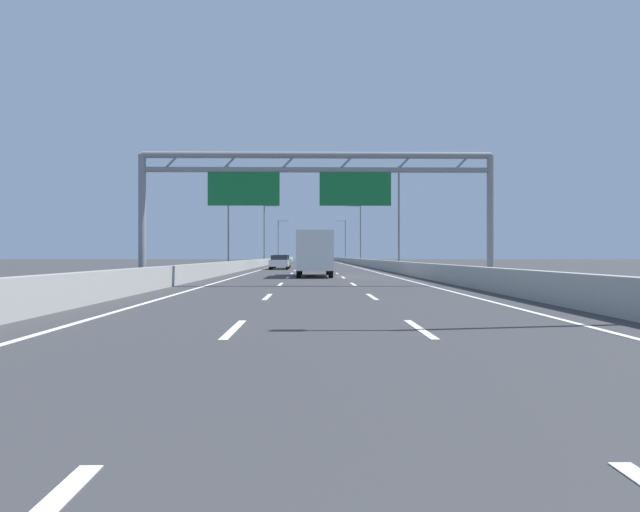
# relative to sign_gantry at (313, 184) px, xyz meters

# --- Properties ---
(ground_plane) EXTENTS (260.00, 260.00, 0.00)m
(ground_plane) POSITION_rel_sign_gantry_xyz_m (0.19, 70.68, -4.84)
(ground_plane) COLOR #38383A
(lane_dash_left_1) EXTENTS (0.16, 3.00, 0.01)m
(lane_dash_left_1) POSITION_rel_sign_gantry_xyz_m (-1.61, -16.82, -4.83)
(lane_dash_left_1) COLOR white
(lane_dash_left_1) RESTS_ON ground_plane
(lane_dash_left_2) EXTENTS (0.16, 3.00, 0.01)m
(lane_dash_left_2) POSITION_rel_sign_gantry_xyz_m (-1.61, -7.82, -4.83)
(lane_dash_left_2) COLOR white
(lane_dash_left_2) RESTS_ON ground_plane
(lane_dash_left_3) EXTENTS (0.16, 3.00, 0.01)m
(lane_dash_left_3) POSITION_rel_sign_gantry_xyz_m (-1.61, 1.18, -4.83)
(lane_dash_left_3) COLOR white
(lane_dash_left_3) RESTS_ON ground_plane
(lane_dash_left_4) EXTENTS (0.16, 3.00, 0.01)m
(lane_dash_left_4) POSITION_rel_sign_gantry_xyz_m (-1.61, 10.18, -4.83)
(lane_dash_left_4) COLOR white
(lane_dash_left_4) RESTS_ON ground_plane
(lane_dash_left_5) EXTENTS (0.16, 3.00, 0.01)m
(lane_dash_left_5) POSITION_rel_sign_gantry_xyz_m (-1.61, 19.18, -4.83)
(lane_dash_left_5) COLOR white
(lane_dash_left_5) RESTS_ON ground_plane
(lane_dash_left_6) EXTENTS (0.16, 3.00, 0.01)m
(lane_dash_left_6) POSITION_rel_sign_gantry_xyz_m (-1.61, 28.18, -4.83)
(lane_dash_left_6) COLOR white
(lane_dash_left_6) RESTS_ON ground_plane
(lane_dash_left_7) EXTENTS (0.16, 3.00, 0.01)m
(lane_dash_left_7) POSITION_rel_sign_gantry_xyz_m (-1.61, 37.18, -4.83)
(lane_dash_left_7) COLOR white
(lane_dash_left_7) RESTS_ON ground_plane
(lane_dash_left_8) EXTENTS (0.16, 3.00, 0.01)m
(lane_dash_left_8) POSITION_rel_sign_gantry_xyz_m (-1.61, 46.18, -4.83)
(lane_dash_left_8) COLOR white
(lane_dash_left_8) RESTS_ON ground_plane
(lane_dash_left_9) EXTENTS (0.16, 3.00, 0.01)m
(lane_dash_left_9) POSITION_rel_sign_gantry_xyz_m (-1.61, 55.18, -4.83)
(lane_dash_left_9) COLOR white
(lane_dash_left_9) RESTS_ON ground_plane
(lane_dash_left_10) EXTENTS (0.16, 3.00, 0.01)m
(lane_dash_left_10) POSITION_rel_sign_gantry_xyz_m (-1.61, 64.18, -4.83)
(lane_dash_left_10) COLOR white
(lane_dash_left_10) RESTS_ON ground_plane
(lane_dash_left_11) EXTENTS (0.16, 3.00, 0.01)m
(lane_dash_left_11) POSITION_rel_sign_gantry_xyz_m (-1.61, 73.18, -4.83)
(lane_dash_left_11) COLOR white
(lane_dash_left_11) RESTS_ON ground_plane
(lane_dash_left_12) EXTENTS (0.16, 3.00, 0.01)m
(lane_dash_left_12) POSITION_rel_sign_gantry_xyz_m (-1.61, 82.18, -4.83)
(lane_dash_left_12) COLOR white
(lane_dash_left_12) RESTS_ON ground_plane
(lane_dash_left_13) EXTENTS (0.16, 3.00, 0.01)m
(lane_dash_left_13) POSITION_rel_sign_gantry_xyz_m (-1.61, 91.18, -4.83)
(lane_dash_left_13) COLOR white
(lane_dash_left_13) RESTS_ON ground_plane
(lane_dash_left_14) EXTENTS (0.16, 3.00, 0.01)m
(lane_dash_left_14) POSITION_rel_sign_gantry_xyz_m (-1.61, 100.18, -4.83)
(lane_dash_left_14) COLOR white
(lane_dash_left_14) RESTS_ON ground_plane
(lane_dash_left_15) EXTENTS (0.16, 3.00, 0.01)m
(lane_dash_left_15) POSITION_rel_sign_gantry_xyz_m (-1.61, 109.18, -4.83)
(lane_dash_left_15) COLOR white
(lane_dash_left_15) RESTS_ON ground_plane
(lane_dash_left_16) EXTENTS (0.16, 3.00, 0.01)m
(lane_dash_left_16) POSITION_rel_sign_gantry_xyz_m (-1.61, 118.18, -4.83)
(lane_dash_left_16) COLOR white
(lane_dash_left_16) RESTS_ON ground_plane
(lane_dash_left_17) EXTENTS (0.16, 3.00, 0.01)m
(lane_dash_left_17) POSITION_rel_sign_gantry_xyz_m (-1.61, 127.18, -4.83)
(lane_dash_left_17) COLOR white
(lane_dash_left_17) RESTS_ON ground_plane
(lane_dash_right_1) EXTENTS (0.16, 3.00, 0.01)m
(lane_dash_right_1) POSITION_rel_sign_gantry_xyz_m (1.99, -16.82, -4.83)
(lane_dash_right_1) COLOR white
(lane_dash_right_1) RESTS_ON ground_plane
(lane_dash_right_2) EXTENTS (0.16, 3.00, 0.01)m
(lane_dash_right_2) POSITION_rel_sign_gantry_xyz_m (1.99, -7.82, -4.83)
(lane_dash_right_2) COLOR white
(lane_dash_right_2) RESTS_ON ground_plane
(lane_dash_right_3) EXTENTS (0.16, 3.00, 0.01)m
(lane_dash_right_3) POSITION_rel_sign_gantry_xyz_m (1.99, 1.18, -4.83)
(lane_dash_right_3) COLOR white
(lane_dash_right_3) RESTS_ON ground_plane
(lane_dash_right_4) EXTENTS (0.16, 3.00, 0.01)m
(lane_dash_right_4) POSITION_rel_sign_gantry_xyz_m (1.99, 10.18, -4.83)
(lane_dash_right_4) COLOR white
(lane_dash_right_4) RESTS_ON ground_plane
(lane_dash_right_5) EXTENTS (0.16, 3.00, 0.01)m
(lane_dash_right_5) POSITION_rel_sign_gantry_xyz_m (1.99, 19.18, -4.83)
(lane_dash_right_5) COLOR white
(lane_dash_right_5) RESTS_ON ground_plane
(lane_dash_right_6) EXTENTS (0.16, 3.00, 0.01)m
(lane_dash_right_6) POSITION_rel_sign_gantry_xyz_m (1.99, 28.18, -4.83)
(lane_dash_right_6) COLOR white
(lane_dash_right_6) RESTS_ON ground_plane
(lane_dash_right_7) EXTENTS (0.16, 3.00, 0.01)m
(lane_dash_right_7) POSITION_rel_sign_gantry_xyz_m (1.99, 37.18, -4.83)
(lane_dash_right_7) COLOR white
(lane_dash_right_7) RESTS_ON ground_plane
(lane_dash_right_8) EXTENTS (0.16, 3.00, 0.01)m
(lane_dash_right_8) POSITION_rel_sign_gantry_xyz_m (1.99, 46.18, -4.83)
(lane_dash_right_8) COLOR white
(lane_dash_right_8) RESTS_ON ground_plane
(lane_dash_right_9) EXTENTS (0.16, 3.00, 0.01)m
(lane_dash_right_9) POSITION_rel_sign_gantry_xyz_m (1.99, 55.18, -4.83)
(lane_dash_right_9) COLOR white
(lane_dash_right_9) RESTS_ON ground_plane
(lane_dash_right_10) EXTENTS (0.16, 3.00, 0.01)m
(lane_dash_right_10) POSITION_rel_sign_gantry_xyz_m (1.99, 64.18, -4.83)
(lane_dash_right_10) COLOR white
(lane_dash_right_10) RESTS_ON ground_plane
(lane_dash_right_11) EXTENTS (0.16, 3.00, 0.01)m
(lane_dash_right_11) POSITION_rel_sign_gantry_xyz_m (1.99, 73.18, -4.83)
(lane_dash_right_11) COLOR white
(lane_dash_right_11) RESTS_ON ground_plane
(lane_dash_right_12) EXTENTS (0.16, 3.00, 0.01)m
(lane_dash_right_12) POSITION_rel_sign_gantry_xyz_m (1.99, 82.18, -4.83)
(lane_dash_right_12) COLOR white
(lane_dash_right_12) RESTS_ON ground_plane
(lane_dash_right_13) EXTENTS (0.16, 3.00, 0.01)m
(lane_dash_right_13) POSITION_rel_sign_gantry_xyz_m (1.99, 91.18, -4.83)
(lane_dash_right_13) COLOR white
(lane_dash_right_13) RESTS_ON ground_plane
(lane_dash_right_14) EXTENTS (0.16, 3.00, 0.01)m
(lane_dash_right_14) POSITION_rel_sign_gantry_xyz_m (1.99, 100.18, -4.83)
(lane_dash_right_14) COLOR white
(lane_dash_right_14) RESTS_ON ground_plane
(lane_dash_right_15) EXTENTS (0.16, 3.00, 0.01)m
(lane_dash_right_15) POSITION_rel_sign_gantry_xyz_m (1.99, 109.18, -4.83)
(lane_dash_right_15) COLOR white
(lane_dash_right_15) RESTS_ON ground_plane
(lane_dash_right_16) EXTENTS (0.16, 3.00, 0.01)m
(lane_dash_right_16) POSITION_rel_sign_gantry_xyz_m (1.99, 118.18, -4.83)
(lane_dash_right_16) COLOR white
(lane_dash_right_16) RESTS_ON ground_plane
(lane_dash_right_17) EXTENTS (0.16, 3.00, 0.01)m
(lane_dash_right_17) POSITION_rel_sign_gantry_xyz_m (1.99, 127.18, -4.83)
(lane_dash_right_17) COLOR white
(lane_dash_right_17) RESTS_ON ground_plane
(edge_line_left) EXTENTS (0.16, 176.00, 0.01)m
(edge_line_left) POSITION_rel_sign_gantry_xyz_m (-5.06, 58.68, -4.83)
(edge_line_left) COLOR white
(edge_line_left) RESTS_ON ground_plane
(edge_line_right) EXTENTS (0.16, 176.00, 0.01)m
(edge_line_right) POSITION_rel_sign_gantry_xyz_m (5.44, 58.68, -4.83)
(edge_line_right) COLOR white
(edge_line_right) RESTS_ON ground_plane
(barrier_left) EXTENTS (0.45, 220.00, 0.95)m
(barrier_left) POSITION_rel_sign_gantry_xyz_m (-6.71, 80.68, -4.36)
(barrier_left) COLOR #9E9E99
(barrier_left) RESTS_ON ground_plane
(barrier_right) EXTENTS (0.45, 220.00, 0.95)m
(barrier_right) POSITION_rel_sign_gantry_xyz_m (7.09, 80.68, -4.36)
(barrier_right) COLOR #9E9E99
(barrier_right) RESTS_ON ground_plane
(sign_gantry) EXTENTS (16.93, 0.36, 6.36)m
(sign_gantry) POSITION_rel_sign_gantry_xyz_m (0.00, 0.00, 0.00)
(sign_gantry) COLOR gray
(sign_gantry) RESTS_ON ground_plane
(streetlamp_left_mid) EXTENTS (2.58, 0.28, 9.50)m
(streetlamp_left_mid) POSITION_rel_sign_gantry_xyz_m (-7.28, 25.61, 0.56)
(streetlamp_left_mid) COLOR slate
(streetlamp_left_mid) RESTS_ON ground_plane
(streetlamp_right_mid) EXTENTS (2.58, 0.28, 9.50)m
(streetlamp_right_mid) POSITION_rel_sign_gantry_xyz_m (7.66, 25.61, 0.56)
(streetlamp_right_mid) COLOR slate
(streetlamp_right_mid) RESTS_ON ground_plane
(streetlamp_left_far) EXTENTS (2.58, 0.28, 9.50)m
(streetlamp_left_far) POSITION_rel_sign_gantry_xyz_m (-7.28, 67.09, 0.56)
(streetlamp_left_far) COLOR slate
(streetlamp_left_far) RESTS_ON ground_plane
(streetlamp_right_far) EXTENTS (2.58, 0.28, 9.50)m
(streetlamp_right_far) POSITION_rel_sign_gantry_xyz_m (7.66, 67.09, 0.56)
(streetlamp_right_far) COLOR slate
(streetlamp_right_far) RESTS_ON ground_plane
(streetlamp_left_distant) EXTENTS (2.58, 0.28, 9.50)m
(streetlamp_left_distant) POSITION_rel_sign_gantry_xyz_m (-7.28, 108.58, 0.56)
(streetlamp_left_distant) COLOR slate
(streetlamp_left_distant) RESTS_ON ground_plane
(streetlamp_right_distant) EXTENTS (2.58, 0.28, 9.50)m
(streetlamp_right_distant) POSITION_rel_sign_gantry_xyz_m (7.66, 108.58, 0.56)
(streetlamp_right_distant) COLOR slate
(streetlamp_right_distant) RESTS_ON ground_plane
(white_car) EXTENTS (1.90, 4.22, 1.45)m
(white_car) POSITION_rel_sign_gantry_xyz_m (-3.32, 32.64, -4.08)
(white_car) COLOR silver
(white_car) RESTS_ON ground_plane
(blue_car) EXTENTS (1.85, 4.45, 1.48)m
(blue_car) POSITION_rel_sign_gantry_xyz_m (0.01, 97.11, -4.07)
(blue_car) COLOR #2347AD
(blue_car) RESTS_ON ground_plane
(green_car) EXTENTS (1.89, 4.36, 1.49)m
(green_car) POSITION_rel_sign_gantry_xyz_m (-3.37, 38.53, -4.07)
(green_car) COLOR #1E7A38
(green_car) RESTS_ON ground_plane
(red_car) EXTENTS (1.71, 4.13, 1.42)m
(red_car) POSITION_rel_sign_gantry_xyz_m (3.74, 108.80, -4.11)
(red_car) COLOR red
(red_car) RESTS_ON ground_plane
(box_truck) EXTENTS (2.33, 8.45, 3.01)m
(box_truck) POSITION_rel_sign_gantry_xyz_m (0.15, 12.28, -3.17)
(box_truck) COLOR silver
(box_truck) RESTS_ON ground_plane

